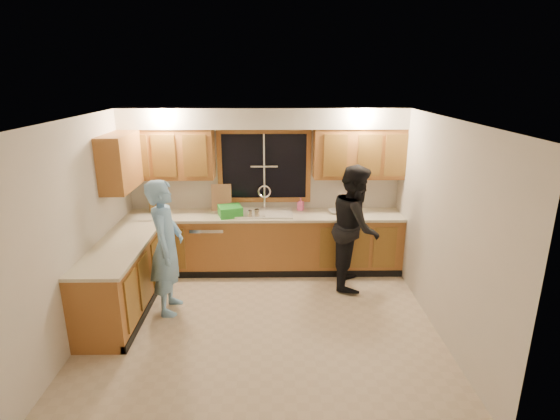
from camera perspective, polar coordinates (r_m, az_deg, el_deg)
The scene contains 26 objects.
floor at distance 5.59m, azimuth -2.27°, elevation -14.63°, with size 4.20×4.20×0.00m, color #C1AE95.
ceiling at distance 4.77m, azimuth -2.63°, elevation 11.81°, with size 4.20×4.20×0.00m, color silver.
wall_back at distance 6.86m, azimuth -2.05°, elevation 2.87°, with size 4.20×4.20×0.00m, color beige.
wall_left at distance 5.52m, azimuth -24.83°, elevation -2.37°, with size 3.80×3.80×0.00m, color beige.
wall_right at distance 5.41m, azimuth 20.41°, elevation -2.20°, with size 3.80×3.80×0.00m, color beige.
base_cabinets_back at distance 6.83m, azimuth -2.02°, elevation -4.36°, with size 4.20×0.60×0.88m, color #A4662F.
base_cabinets_left at distance 6.00m, azimuth -19.90°, elevation -8.59°, with size 0.60×1.90×0.88m, color #A4662F.
countertop_back at distance 6.66m, azimuth -2.06°, elevation -0.72°, with size 4.20×0.63×0.04m, color beige.
countertop_left at distance 5.82m, azimuth -20.21°, elevation -4.50°, with size 0.63×1.90×0.04m, color beige.
upper_cabinets_left at distance 6.76m, azimuth -14.38°, elevation 7.12°, with size 1.35×0.33×0.75m, color #A4662F.
upper_cabinets_right at distance 6.70m, azimuth 10.25°, elevation 7.29°, with size 1.35×0.33×0.75m, color #A4662F.
upper_cabinets_return at distance 6.32m, azimuth -20.15°, elevation 5.93°, with size 0.33×0.90×0.75m, color #A4662F.
soffit at distance 6.50m, azimuth -2.18°, elevation 11.92°, with size 4.20×0.35×0.30m, color silver.
window_frame at distance 6.77m, azimuth -2.08°, elevation 5.72°, with size 1.44×0.03×1.14m.
sink at distance 6.69m, azimuth -2.06°, elevation -0.95°, with size 0.86×0.52×0.57m.
dishwasher at distance 6.90m, azimuth -9.12°, elevation -4.61°, with size 0.60×0.56×0.82m, color silver.
stove at distance 5.52m, azimuth -21.78°, elevation -11.02°, with size 0.58×0.75×0.90m, color silver.
man at distance 5.69m, azimuth -14.61°, elevation -4.74°, with size 0.64×0.42×1.75m, color #7BB4EA.
woman at distance 6.29m, azimuth 9.81°, elevation -2.15°, with size 0.86×0.67×1.78m, color black.
knife_block at distance 6.99m, azimuth -16.10°, elevation 0.66°, with size 0.13×0.11×0.24m, color olive.
cutting_board at distance 6.86m, azimuth -7.65°, elevation 1.66°, with size 0.31×0.02×0.41m, color tan.
dish_crate at distance 6.58m, azimuth -6.52°, elevation -0.14°, with size 0.33×0.31×0.16m, color green.
soap_bottle at distance 6.83m, azimuth 2.71°, elevation 0.79°, with size 0.09×0.09×0.20m, color pink.
bowl at distance 6.74m, azimuth 7.26°, elevation -0.21°, with size 0.21×0.21×0.05m, color silver.
can_left at distance 6.46m, azimuth -3.97°, elevation -0.57°, with size 0.07×0.07×0.12m, color beige.
can_right at distance 6.47m, azimuth -3.03°, elevation -0.45°, with size 0.07×0.07×0.13m, color beige.
Camera 1 is at (0.14, -4.75, 2.95)m, focal length 28.00 mm.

